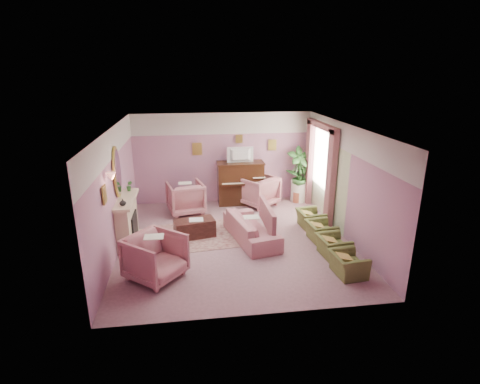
{
  "coord_description": "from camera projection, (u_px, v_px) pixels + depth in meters",
  "views": [
    {
      "loc": [
        -1.02,
        -8.39,
        4.04
      ],
      "look_at": [
        0.18,
        0.4,
        1.12
      ],
      "focal_mm": 28.0,
      "sensor_mm": 36.0,
      "label": 1
    }
  ],
  "objects": [
    {
      "name": "piano_top",
      "position": [
        240.0,
        163.0,
        11.47
      ],
      "size": [
        1.45,
        0.65,
        0.04
      ],
      "primitive_type": "cube",
      "color": "#321A0D",
      "rests_on": "piano"
    },
    {
      "name": "table_paper",
      "position": [
        196.0,
        220.0,
        9.37
      ],
      "size": [
        0.35,
        0.28,
        0.01
      ],
      "primitive_type": "cube",
      "color": "white",
      "rests_on": "coffee_table"
    },
    {
      "name": "wall_right",
      "position": [
        346.0,
        182.0,
        9.21
      ],
      "size": [
        0.02,
        6.0,
        2.8
      ],
      "primitive_type": "cube",
      "color": "gray",
      "rests_on": "floor"
    },
    {
      "name": "print_back_right",
      "position": [
        272.0,
        145.0,
        11.72
      ],
      "size": [
        0.26,
        0.03,
        0.34
      ],
      "primitive_type": "cube",
      "color": "gold",
      "rests_on": "wall_back"
    },
    {
      "name": "print_left_wall",
      "position": [
        104.0,
        195.0,
        7.28
      ],
      "size": [
        0.03,
        0.28,
        0.36
      ],
      "primitive_type": "cube",
      "color": "gold",
      "rests_on": "wall_left"
    },
    {
      "name": "curtain_right",
      "position": [
        309.0,
        162.0,
        11.55
      ],
      "size": [
        0.16,
        0.34,
        2.6
      ],
      "primitive_type": "cube",
      "color": "#90545B",
      "rests_on": "floor"
    },
    {
      "name": "mantel_plant",
      "position": [
        129.0,
        186.0,
        9.27
      ],
      "size": [
        0.16,
        0.16,
        0.28
      ],
      "primitive_type": "imported",
      "color": "#2B5E27",
      "rests_on": "mantel_shelf"
    },
    {
      "name": "palm_plant",
      "position": [
        299.0,
        170.0,
        11.67
      ],
      "size": [
        0.76,
        0.76,
        1.44
      ],
      "primitive_type": "imported",
      "color": "#2B5E27",
      "rests_on": "palm_pot"
    },
    {
      "name": "sofa_throw",
      "position": [
        267.0,
        216.0,
        9.22
      ],
      "size": [
        0.1,
        1.57,
        0.57
      ],
      "primitive_type": "cube",
      "color": "#90545B",
      "rests_on": "sofa"
    },
    {
      "name": "picture_rail_band",
      "position": [
        223.0,
        124.0,
        11.34
      ],
      "size": [
        5.5,
        0.01,
        0.65
      ],
      "primitive_type": "cube",
      "color": "silver",
      "rests_on": "wall_back"
    },
    {
      "name": "sofa",
      "position": [
        251.0,
        224.0,
        9.22
      ],
      "size": [
        0.69,
        2.07,
        0.83
      ],
      "primitive_type": "imported",
      "color": "#B47178",
      "rests_on": "floor"
    },
    {
      "name": "area_rug",
      "position": [
        198.0,
        235.0,
        9.54
      ],
      "size": [
        2.68,
        2.06,
        0.01
      ],
      "primitive_type": "cube",
      "rotation": [
        0.0,
        0.0,
        0.11
      ],
      "color": "#996C66",
      "rests_on": "floor"
    },
    {
      "name": "coffee_table",
      "position": [
        195.0,
        228.0,
        9.44
      ],
      "size": [
        1.08,
        0.7,
        0.45
      ],
      "primitive_type": "cube",
      "rotation": [
        0.0,
        0.0,
        0.21
      ],
      "color": "#341915",
      "rests_on": "floor"
    },
    {
      "name": "olive_chair_b",
      "position": [
        333.0,
        243.0,
        8.42
      ],
      "size": [
        0.52,
        0.73,
        0.63
      ],
      "primitive_type": "imported",
      "color": "#59652F",
      "rests_on": "floor"
    },
    {
      "name": "piano_keys",
      "position": [
        242.0,
        183.0,
        11.31
      ],
      "size": [
        1.2,
        0.08,
        0.02
      ],
      "primitive_type": "cube",
      "color": "#FFE9CD",
      "rests_on": "piano"
    },
    {
      "name": "stripe_panel",
      "position": [
        326.0,
        180.0,
        10.53
      ],
      "size": [
        0.01,
        3.0,
        2.15
      ],
      "primitive_type": "cube",
      "color": "#B6C49A",
      "rests_on": "wall_right"
    },
    {
      "name": "ceiling",
      "position": [
        235.0,
        127.0,
        8.42
      ],
      "size": [
        5.5,
        6.0,
        0.01
      ],
      "primitive_type": "cube",
      "color": "beige",
      "rests_on": "wall_back"
    },
    {
      "name": "pelmet",
      "position": [
        322.0,
        126.0,
        10.29
      ],
      "size": [
        0.16,
        2.2,
        0.16
      ],
      "primitive_type": "cube",
      "color": "#90545B",
      "rests_on": "wall_right"
    },
    {
      "name": "television",
      "position": [
        241.0,
        154.0,
        11.33
      ],
      "size": [
        0.8,
        0.12,
        0.48
      ],
      "primitive_type": "imported",
      "color": "black",
      "rests_on": "piano"
    },
    {
      "name": "wall_left",
      "position": [
        115.0,
        191.0,
        8.5
      ],
      "size": [
        0.02,
        6.0,
        2.8
      ],
      "primitive_type": "cube",
      "color": "gray",
      "rests_on": "floor"
    },
    {
      "name": "side_plant_big",
      "position": [
        300.0,
        175.0,
        11.81
      ],
      "size": [
        0.3,
        0.3,
        0.34
      ],
      "primitive_type": "imported",
      "color": "#2B5E27",
      "rests_on": "side_table"
    },
    {
      "name": "mirror_frame",
      "position": [
        117.0,
        172.0,
        8.57
      ],
      "size": [
        0.04,
        0.72,
        1.2
      ],
      "primitive_type": "ellipsoid",
      "color": "gold",
      "rests_on": "wall_left"
    },
    {
      "name": "floor",
      "position": [
        235.0,
        240.0,
        9.29
      ],
      "size": [
        5.5,
        6.0,
        0.01
      ],
      "primitive_type": "cube",
      "color": "gray",
      "rests_on": "ground"
    },
    {
      "name": "side_table",
      "position": [
        299.0,
        190.0,
        11.97
      ],
      "size": [
        0.52,
        0.52,
        0.7
      ],
      "primitive_type": "cylinder",
      "color": "silver",
      "rests_on": "floor"
    },
    {
      "name": "mantel_vase",
      "position": [
        123.0,
        202.0,
        8.3
      ],
      "size": [
        0.16,
        0.16,
        0.16
      ],
      "primitive_type": "imported",
      "color": "silver",
      "rests_on": "mantel_shelf"
    },
    {
      "name": "wall_front",
      "position": [
        258.0,
        241.0,
        6.03
      ],
      "size": [
        5.5,
        0.02,
        2.8
      ],
      "primitive_type": "cube",
      "color": "gray",
      "rests_on": "floor"
    },
    {
      "name": "print_back_left",
      "position": [
        197.0,
        149.0,
        11.44
      ],
      "size": [
        0.3,
        0.03,
        0.38
      ],
      "primitive_type": "cube",
      "color": "gold",
      "rests_on": "wall_back"
    },
    {
      "name": "olive_chair_a",
      "position": [
        348.0,
        261.0,
        7.64
      ],
      "size": [
        0.52,
        0.73,
        0.63
      ],
      "primitive_type": "imported",
      "color": "#59652F",
      "rests_on": "floor"
    },
    {
      "name": "sconce_shade",
      "position": [
        111.0,
        177.0,
        7.54
      ],
      "size": [
        0.2,
        0.2,
        0.16
      ],
      "primitive_type": "cone",
      "color": "#FF9680",
      "rests_on": "wall_left"
    },
    {
      "name": "piano_keyshelf",
      "position": [
        242.0,
        184.0,
        11.33
      ],
      "size": [
        1.3,
        0.12,
        0.06
      ],
      "primitive_type": "cube",
      "color": "#321A0D",
      "rests_on": "piano"
    },
    {
      "name": "curtain_left",
      "position": [
        331.0,
        179.0,
        9.82
      ],
      "size": [
        0.16,
        0.34,
        2.6
      ],
      "primitive_type": "cube",
      "color": "#90545B",
      "rests_on": "floor"
    },
    {
      "name": "mirror_glass",
      "position": [
        118.0,
        172.0,
        8.58
      ],
      "size": [
        0.01,
        0.6,
        1.06
      ],
      "primitive_type": "ellipsoid",
      "color": "silver",
      "rests_on": "wall_left"
    },
    {
      "name": "olive_chair_d",
      "position": [
        310.0,
        216.0,
        9.96
      ],
      "size": [
        0.52,
        0.73,
        0.63
      ],
      "primitive_type": "imported",
      "color": "#59652F",
      "rests_on": "floor"
    },
    {
      "name": "floral_armchair_front",
      "position": [
        155.0,
        255.0,
        7.47
      ],
      "size": [
        0.98,
        0.98,
        1.02
      ],
      "primitive_type": "imported",
      "color": "#B47178",
      "rests_on": "floor"
    },
    {
      "name": "palm_pot",
      "position": [
        298.0,
        197.0,
        11.94
      ],
      "size": [
        0.34,
        0.34,
        0.34
      ],
      "primitive_type": "cylinder",
      "color": "#B25E3C",
      "rests_on": "floor"
    },
    {
      "name": "hearth",
      "position": [
        138.0,
        242.0,
        9.17
      ],
      "size": [
        0.55,
        1.5,
        0.02
      ],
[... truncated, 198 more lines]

